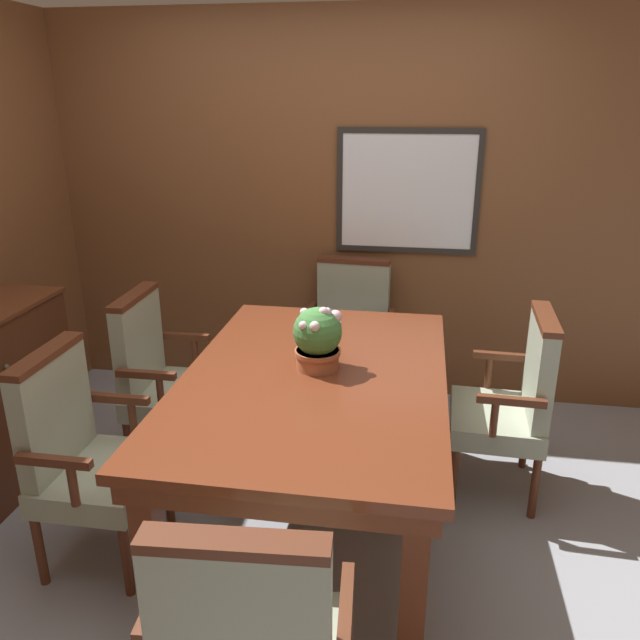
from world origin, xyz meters
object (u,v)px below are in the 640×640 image
chair_head_far (350,330)px  potted_plant (318,338)px  dining_table (315,393)px  chair_right_far (513,399)px  chair_left_far (160,374)px  chair_left_near (83,451)px

chair_head_far → potted_plant: 1.25m
dining_table → potted_plant: size_ratio=5.97×
dining_table → chair_head_far: chair_head_far is taller
dining_table → potted_plant: potted_plant is taller
potted_plant → dining_table: bearing=-92.9°
chair_head_far → potted_plant: size_ratio=3.27×
chair_right_far → potted_plant: 1.07m
chair_head_far → chair_left_far: 1.25m
dining_table → chair_left_near: chair_left_near is taller
chair_head_far → potted_plant: bearing=-86.0°
chair_left_near → potted_plant: size_ratio=3.27×
chair_right_far → chair_left_near: same height
chair_head_far → potted_plant: (-0.01, -1.18, 0.41)m
dining_table → chair_right_far: chair_right_far is taller
potted_plant → chair_head_far: bearing=89.5°
dining_table → chair_left_far: chair_left_far is taller
chair_left_far → chair_right_far: bearing=-91.0°
chair_right_far → chair_left_far: bearing=-87.8°
chair_head_far → chair_left_far: same height
chair_right_far → chair_left_near: bearing=-64.8°
potted_plant → chair_left_near: bearing=-155.1°
chair_head_far → chair_right_far: size_ratio=1.00×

